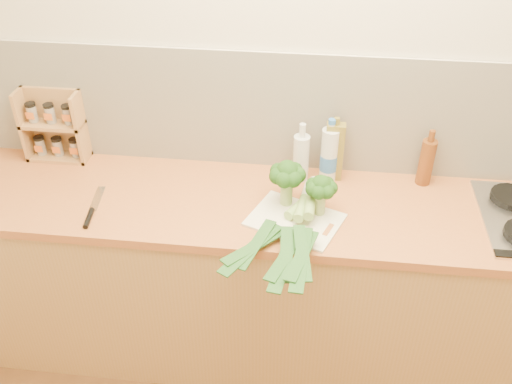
% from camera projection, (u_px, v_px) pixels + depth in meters
% --- Properties ---
extents(room_shell, '(3.50, 3.50, 3.50)m').
position_uv_depth(room_shell, '(307.00, 114.00, 2.44)').
color(room_shell, beige).
rests_on(room_shell, ground).
extents(counter, '(3.20, 0.62, 0.90)m').
position_uv_depth(counter, '(296.00, 282.00, 2.63)').
color(counter, '#AF8248').
rests_on(counter, ground).
extents(chopping_board, '(0.42, 0.37, 0.01)m').
position_uv_depth(chopping_board, '(295.00, 220.00, 2.27)').
color(chopping_board, white).
rests_on(chopping_board, counter).
extents(broccoli_left, '(0.15, 0.15, 0.20)m').
position_uv_depth(broccoli_left, '(287.00, 175.00, 2.28)').
color(broccoli_left, '#91AA63').
rests_on(broccoli_left, chopping_board).
extents(broccoli_right, '(0.13, 0.13, 0.18)m').
position_uv_depth(broccoli_right, '(321.00, 188.00, 2.23)').
color(broccoli_right, '#91AA63').
rests_on(broccoli_right, chopping_board).
extents(leek_front, '(0.37, 0.60, 0.04)m').
position_uv_depth(leek_front, '(287.00, 217.00, 2.25)').
color(leek_front, white).
rests_on(leek_front, chopping_board).
extents(leek_mid, '(0.16, 0.66, 0.04)m').
position_uv_depth(leek_mid, '(298.00, 220.00, 2.20)').
color(leek_mid, white).
rests_on(leek_mid, chopping_board).
extents(leek_back, '(0.11, 0.66, 0.04)m').
position_uv_depth(leek_back, '(308.00, 218.00, 2.18)').
color(leek_back, white).
rests_on(leek_back, chopping_board).
extents(chefs_knife, '(0.06, 0.29, 0.02)m').
position_uv_depth(chefs_knife, '(91.00, 213.00, 2.31)').
color(chefs_knife, silver).
rests_on(chefs_knife, counter).
extents(spice_rack, '(0.28, 0.11, 0.34)m').
position_uv_depth(spice_rack, '(55.00, 129.00, 2.59)').
color(spice_rack, '#B57F4D').
rests_on(spice_rack, counter).
extents(oil_tin, '(0.08, 0.05, 0.30)m').
position_uv_depth(oil_tin, '(334.00, 151.00, 2.45)').
color(oil_tin, olive).
rests_on(oil_tin, counter).
extents(glass_bottle, '(0.07, 0.07, 0.27)m').
position_uv_depth(glass_bottle, '(301.00, 157.00, 2.46)').
color(glass_bottle, silver).
rests_on(glass_bottle, counter).
extents(amber_bottle, '(0.06, 0.06, 0.26)m').
position_uv_depth(amber_bottle, '(426.00, 161.00, 2.43)').
color(amber_bottle, '#623212').
rests_on(amber_bottle, counter).
extents(water_bottle, '(0.08, 0.08, 0.27)m').
position_uv_depth(water_bottle, '(329.00, 156.00, 2.46)').
color(water_bottle, silver).
rests_on(water_bottle, counter).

